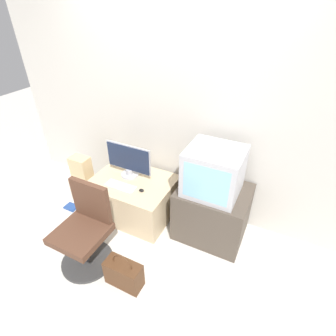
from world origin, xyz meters
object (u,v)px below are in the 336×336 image
object	(u,v)px
handbag	(124,274)
cardboard_box_lower	(85,188)
main_monitor	(129,161)
crt_tv	(214,171)
mouse	(141,190)
keyboard	(121,186)
office_chair	(85,232)
book	(71,207)

from	to	relation	value
handbag	cardboard_box_lower	bearing A→B (deg)	144.85
main_monitor	crt_tv	world-z (taller)	crt_tv
mouse	handbag	distance (m)	0.87
keyboard	crt_tv	xyz separation A→B (m)	(0.99, 0.21, 0.37)
main_monitor	cardboard_box_lower	size ratio (longest dim) A/B	1.86
main_monitor	crt_tv	bearing A→B (deg)	-1.28
keyboard	crt_tv	size ratio (longest dim) A/B	0.68
cardboard_box_lower	handbag	world-z (taller)	handbag
office_chair	cardboard_box_lower	distance (m)	1.05
mouse	office_chair	distance (m)	0.72
main_monitor	book	bearing A→B (deg)	-149.93
main_monitor	book	distance (m)	1.03
main_monitor	handbag	xyz separation A→B (m)	(0.53, -0.96, -0.54)
handbag	book	distance (m)	1.35
mouse	main_monitor	bearing A→B (deg)	144.15
crt_tv	mouse	bearing A→B (deg)	-165.78
office_chair	main_monitor	bearing A→B (deg)	93.69
handbag	book	bearing A→B (deg)	154.92
office_chair	handbag	size ratio (longest dim) A/B	2.22
office_chair	cardboard_box_lower	size ratio (longest dim) A/B	2.78
cardboard_box_lower	handbag	size ratio (longest dim) A/B	0.80
crt_tv	main_monitor	bearing A→B (deg)	178.72
handbag	book	size ratio (longest dim) A/B	2.42
keyboard	mouse	world-z (taller)	mouse
mouse	office_chair	world-z (taller)	office_chair
handbag	book	world-z (taller)	handbag
crt_tv	handbag	distance (m)	1.27
main_monitor	cardboard_box_lower	world-z (taller)	main_monitor
handbag	book	xyz separation A→B (m)	(-1.22, 0.57, -0.13)
main_monitor	cardboard_box_lower	bearing A→B (deg)	-168.26
crt_tv	handbag	bearing A→B (deg)	-117.10
keyboard	main_monitor	bearing A→B (deg)	97.10
cardboard_box_lower	book	world-z (taller)	cardboard_box_lower
mouse	book	size ratio (longest dim) A/B	0.36
cardboard_box_lower	book	xyz separation A→B (m)	(-0.04, -0.26, -0.14)
office_chair	cardboard_box_lower	world-z (taller)	office_chair
mouse	cardboard_box_lower	bearing A→B (deg)	175.49
cardboard_box_lower	main_monitor	bearing A→B (deg)	11.74
mouse	book	bearing A→B (deg)	-169.05
crt_tv	cardboard_box_lower	xyz separation A→B (m)	(-1.66, -0.11, -0.70)
book	main_monitor	bearing A→B (deg)	30.07
main_monitor	mouse	size ratio (longest dim) A/B	10.09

